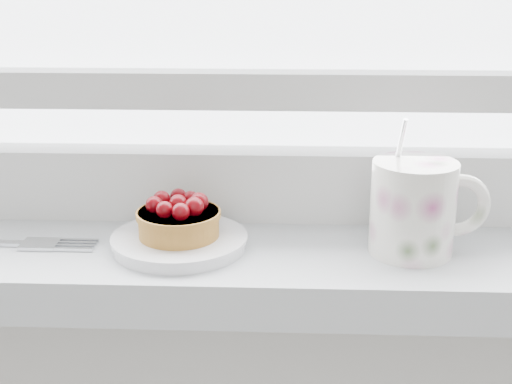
{
  "coord_description": "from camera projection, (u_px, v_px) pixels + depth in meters",
  "views": [
    {
      "loc": [
        0.05,
        1.28,
        1.19
      ],
      "look_at": [
        0.02,
        1.88,
        0.99
      ],
      "focal_mm": 50.0,
      "sensor_mm": 36.0,
      "label": 1
    }
  ],
  "objects": [
    {
      "name": "saucer",
      "position": [
        179.0,
        242.0,
        0.65
      ],
      "size": [
        0.12,
        0.12,
        0.01
      ],
      "primitive_type": "cylinder",
      "color": "silver",
      "rests_on": "windowsill"
    },
    {
      "name": "raspberry_tart",
      "position": [
        179.0,
        218.0,
        0.64
      ],
      "size": [
        0.08,
        0.08,
        0.04
      ],
      "color": "#935E20",
      "rests_on": "saucer"
    },
    {
      "name": "floral_mug",
      "position": [
        416.0,
        206.0,
        0.63
      ],
      "size": [
        0.11,
        0.08,
        0.12
      ],
      "color": "white",
      "rests_on": "windowsill"
    }
  ]
}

